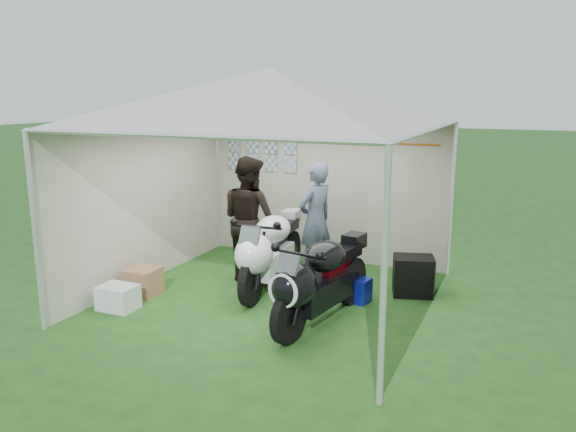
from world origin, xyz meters
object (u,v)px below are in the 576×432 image
object	(u,v)px
canopy_tent	(272,103)
motorcycle_black	(318,279)
crate_0	(118,297)
equipment_box	(413,276)
person_blue_jacket	(316,220)
person_dark_jacket	(249,219)
paddock_stand	(354,289)
crate_1	(143,281)
motorcycle_white	(269,249)

from	to	relation	value
canopy_tent	motorcycle_black	distance (m)	2.28
motorcycle_black	crate_0	bearing A→B (deg)	-157.53
equipment_box	crate_0	world-z (taller)	equipment_box
canopy_tent	person_blue_jacket	size ratio (longest dim) A/B	3.29
equipment_box	person_dark_jacket	bearing A→B (deg)	-171.82
canopy_tent	person_dark_jacket	distance (m)	1.85
canopy_tent	paddock_stand	world-z (taller)	canopy_tent
motorcycle_black	equipment_box	xyz separation A→B (m)	(0.83, 1.48, -0.30)
paddock_stand	crate_1	world-z (taller)	crate_1
person_dark_jacket	canopy_tent	bearing A→B (deg)	162.21
canopy_tent	person_blue_jacket	world-z (taller)	canopy_tent
person_blue_jacket	equipment_box	size ratio (longest dim) A/B	3.24
crate_0	crate_1	size ratio (longest dim) A/B	1.14
paddock_stand	person_blue_jacket	bearing A→B (deg)	137.31
equipment_box	crate_1	xyz separation A→B (m)	(-3.37, -1.48, -0.08)
paddock_stand	equipment_box	xyz separation A→B (m)	(0.67, 0.56, 0.11)
crate_0	paddock_stand	bearing A→B (deg)	29.38
motorcycle_white	crate_1	xyz separation A→B (m)	(-1.49, -0.86, -0.41)
motorcycle_white	person_blue_jacket	xyz separation A→B (m)	(0.36, 0.84, 0.27)
canopy_tent	crate_1	distance (m)	2.98
canopy_tent	motorcycle_white	xyz separation A→B (m)	(-0.18, 0.25, -1.99)
crate_1	motorcycle_white	bearing A→B (deg)	30.12
person_dark_jacket	equipment_box	size ratio (longest dim) A/B	3.44
person_dark_jacket	crate_1	xyz separation A→B (m)	(-1.04, -1.15, -0.73)
motorcycle_white	equipment_box	xyz separation A→B (m)	(1.88, 0.62, -0.32)
canopy_tent	equipment_box	size ratio (longest dim) A/B	10.64
person_blue_jacket	equipment_box	bearing A→B (deg)	105.34
equipment_box	motorcycle_white	bearing A→B (deg)	-161.83
paddock_stand	person_dark_jacket	bearing A→B (deg)	172.34
paddock_stand	person_blue_jacket	distance (m)	1.35
crate_0	crate_1	bearing A→B (deg)	95.00
paddock_stand	crate_0	bearing A→B (deg)	-150.62
paddock_stand	person_blue_jacket	world-z (taller)	person_blue_jacket
crate_1	person_dark_jacket	bearing A→B (deg)	47.71
motorcycle_white	crate_0	distance (m)	2.08
motorcycle_black	paddock_stand	distance (m)	1.02
person_dark_jacket	person_blue_jacket	size ratio (longest dim) A/B	1.06
person_blue_jacket	motorcycle_white	bearing A→B (deg)	0.34
person_dark_jacket	motorcycle_black	bearing A→B (deg)	164.87
equipment_box	crate_1	bearing A→B (deg)	-156.27
motorcycle_white	person_blue_jacket	distance (m)	0.96
motorcycle_white	person_dark_jacket	size ratio (longest dim) A/B	1.17
person_blue_jacket	crate_1	xyz separation A→B (m)	(-1.86, -1.71, -0.68)
motorcycle_white	paddock_stand	distance (m)	1.29
person_dark_jacket	equipment_box	bearing A→B (deg)	-149.50
canopy_tent	paddock_stand	distance (m)	2.64
equipment_box	crate_0	size ratio (longest dim) A/B	1.14
equipment_box	canopy_tent	bearing A→B (deg)	-153.08
crate_1	equipment_box	bearing A→B (deg)	23.73
motorcycle_black	crate_1	world-z (taller)	motorcycle_black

